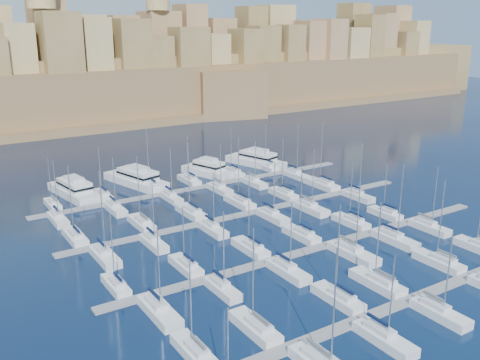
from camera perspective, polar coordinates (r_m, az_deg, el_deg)
ground at (r=107.87m, az=4.31°, el=-5.06°), size 600.00×600.00×0.00m
pontoon_near at (r=85.70m, az=18.33°, el=-11.79°), size 84.00×2.00×0.40m
pontoon_mid_near at (r=99.23m, az=8.48°, el=-7.07°), size 84.00×2.00×0.40m
pontoon_mid_far at (r=115.40m, az=1.33°, el=-3.44°), size 84.00×2.00×0.40m
pontoon_far at (r=133.25m, az=-3.94°, el=-0.70°), size 84.00×2.00×0.40m
sailboat_0 at (r=69.23m, az=-4.91°, el=-17.76°), size 2.54×8.46×13.23m
sailboat_1 at (r=73.52m, az=1.63°, el=-15.43°), size 2.78×9.28×14.92m
sailboat_2 at (r=81.54m, az=10.42°, el=-12.26°), size 2.75×9.18×15.28m
sailboat_3 at (r=87.17m, az=14.48°, el=-10.54°), size 2.92×9.74×14.05m
sailboat_4 at (r=97.19m, az=20.47°, el=-8.17°), size 2.74×9.13×15.24m
sailboat_5 at (r=105.86m, az=24.17°, el=-6.56°), size 2.76×9.21×12.25m
sailboat_8 at (r=73.74m, az=15.11°, el=-15.98°), size 2.74×9.14×12.58m
sailboat_9 at (r=81.56m, az=20.53°, el=-13.12°), size 2.63×8.77×13.30m
sailboat_12 at (r=85.83m, az=-13.08°, el=-10.90°), size 2.32×7.74×12.73m
sailboat_13 at (r=90.26m, az=-5.79°, el=-9.10°), size 2.54×8.47×11.34m
sailboat_14 at (r=96.44m, az=1.13°, el=-7.24°), size 2.72×9.05×15.27m
sailboat_15 at (r=102.77m, az=6.59°, el=-5.81°), size 2.65×8.84×14.10m
sailboat_16 at (r=110.83m, az=11.77°, el=-4.37°), size 2.65×8.84×13.44m
sailboat_17 at (r=117.10m, az=15.24°, el=-3.47°), size 2.42×8.07×11.77m
sailboat_18 at (r=77.91m, az=-8.62°, el=-13.63°), size 2.92×9.72×13.94m
sailboat_19 at (r=82.86m, az=-1.89°, el=-11.49°), size 2.39×7.96×13.60m
sailboat_20 at (r=88.54m, az=5.12°, el=-9.61°), size 2.72×9.07×12.84m
sailboat_21 at (r=96.42m, az=11.95°, el=-7.63°), size 3.15×10.49×14.26m
sailboat_22 at (r=104.21m, az=16.16°, el=-6.06°), size 2.89×9.63×15.55m
sailboat_23 at (r=112.15m, az=19.54°, el=-4.75°), size 2.58×8.61×13.49m
sailboat_24 at (r=105.76m, az=-17.18°, el=-5.81°), size 2.74×9.13×14.75m
sailboat_25 at (r=109.56m, az=-10.46°, el=-4.53°), size 2.73×9.10×14.77m
sailboat_26 at (r=114.14m, az=-5.23°, el=-3.43°), size 2.88×9.60×16.06m
sailboat_27 at (r=119.84m, az=-0.01°, el=-2.38°), size 2.84×9.46×15.78m
sailboat_28 at (r=126.06m, az=4.66°, el=-1.47°), size 2.62×8.72×14.17m
sailboat_29 at (r=134.34m, az=8.72°, el=-0.45°), size 3.14×10.48×16.52m
sailboat_30 at (r=96.28m, az=-14.26°, el=-7.82°), size 2.91×9.69×16.44m
sailboat_31 at (r=99.85m, az=-9.20°, el=-6.62°), size 2.50×8.32×12.42m
sailboat_32 at (r=104.91m, az=-2.93°, el=-5.25°), size 2.50×8.34×12.72m
sailboat_33 at (r=111.84m, az=3.45°, el=-3.84°), size 2.68×8.94×12.90m
sailboat_34 at (r=117.27m, az=7.49°, el=-2.96°), size 2.95×9.84×14.25m
sailboat_35 at (r=127.19m, az=12.43°, el=-1.66°), size 2.62×8.72×13.56m
sailboat_36 at (r=125.57m, az=-19.34°, el=-2.48°), size 2.32×7.74×11.45m
sailboat_37 at (r=128.68m, az=-14.45°, el=-1.59°), size 2.54×8.47×12.41m
sailboat_38 at (r=133.24m, az=-9.55°, el=-0.64°), size 2.92×9.75×15.22m
sailboat_39 at (r=137.08m, az=-5.43°, el=-0.01°), size 2.64×8.81×12.53m
sailboat_40 at (r=143.29m, az=-0.83°, el=0.81°), size 2.71×9.02×13.35m
sailboat_41 at (r=149.11m, az=2.83°, el=1.42°), size 2.62×8.74×13.12m
sailboat_42 at (r=116.08m, az=-18.82°, el=-3.96°), size 2.57×8.57×13.60m
sailboat_43 at (r=119.12m, az=-13.18°, el=-2.97°), size 2.60×8.68×12.66m
sailboat_44 at (r=124.13m, az=-7.36°, el=-1.86°), size 2.43×8.09×12.79m
sailboat_45 at (r=129.47m, az=-2.18°, el=-0.95°), size 2.64×8.80×12.20m
sailboat_46 at (r=134.58m, az=1.48°, el=-0.26°), size 2.63×8.76×11.60m
sailboat_47 at (r=141.99m, az=5.95°, el=0.57°), size 2.73×9.11×14.40m
motor_yacht_a at (r=131.53m, az=-17.29°, el=-0.97°), size 7.97×18.35×5.25m
motor_yacht_b at (r=137.13m, az=-10.97°, el=0.20°), size 10.72×20.59×5.25m
motor_yacht_c at (r=142.98m, az=-3.47°, el=1.15°), size 8.96×15.58×5.25m
motor_yacht_d at (r=152.98m, az=1.77°, el=2.21°), size 10.73×19.25×5.25m
fortified_city at (r=244.07m, az=-18.35°, el=9.90°), size 460.00×108.95×59.52m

